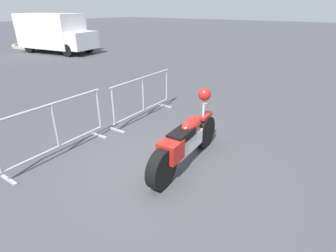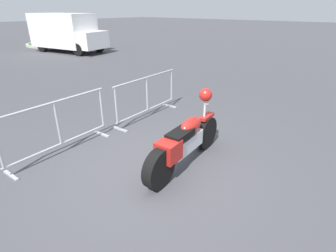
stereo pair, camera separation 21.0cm
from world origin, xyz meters
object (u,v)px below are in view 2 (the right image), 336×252
(crowd_barrier_far, at_px, (147,97))
(delivery_van, at_px, (66,32))
(crowd_barrier_near, at_px, (58,127))
(motorcycle, at_px, (185,141))

(crowd_barrier_far, distance_m, delivery_van, 12.69)
(crowd_barrier_near, relative_size, crowd_barrier_far, 1.00)
(delivery_van, bearing_deg, crowd_barrier_far, -32.56)
(crowd_barrier_far, bearing_deg, motorcycle, -119.95)
(crowd_barrier_near, height_order, crowd_barrier_far, same)
(motorcycle, distance_m, crowd_barrier_near, 2.43)
(motorcycle, height_order, crowd_barrier_near, motorcycle)
(crowd_barrier_far, bearing_deg, delivery_van, 67.77)
(motorcycle, relative_size, crowd_barrier_far, 1.01)
(motorcycle, bearing_deg, crowd_barrier_near, 114.60)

